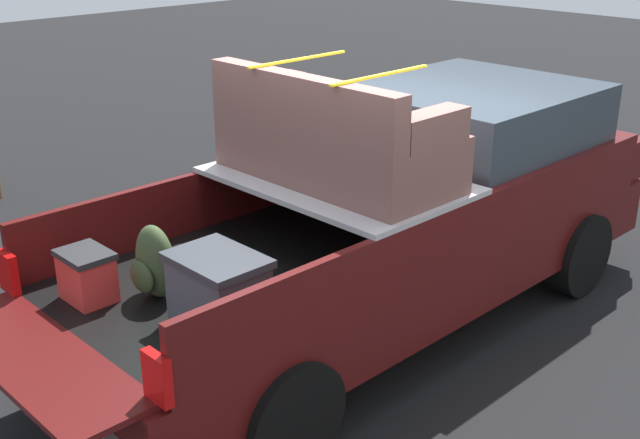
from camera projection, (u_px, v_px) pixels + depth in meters
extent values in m
plane|color=black|center=(371.00, 322.00, 6.76)|extent=(40.00, 40.00, 0.00)
cube|color=#470F0F|center=(372.00, 257.00, 6.54)|extent=(5.50, 1.92, 0.49)
cube|color=black|center=(259.00, 271.00, 5.66)|extent=(2.80, 1.80, 0.04)
cube|color=#470F0F|center=(181.00, 208.00, 6.20)|extent=(2.80, 0.06, 0.50)
cube|color=#470F0F|center=(355.00, 284.00, 4.96)|extent=(2.80, 0.06, 0.50)
cube|color=#470F0F|center=(388.00, 195.00, 6.47)|extent=(0.06, 1.80, 0.50)
cube|color=#470F0F|center=(36.00, 358.00, 4.58)|extent=(0.55, 1.80, 0.04)
cube|color=#B2B2B7|center=(337.00, 180.00, 5.98)|extent=(1.25, 1.92, 0.04)
cube|color=#470F0F|center=(474.00, 164.00, 7.23)|extent=(2.30, 1.92, 0.50)
cube|color=#2D3842|center=(471.00, 113.00, 6.98)|extent=(1.94, 1.76, 0.49)
cube|color=#470F0F|center=(552.00, 142.00, 8.13)|extent=(0.40, 1.82, 0.38)
cube|color=#B2B2B7|center=(69.00, 404.00, 4.82)|extent=(0.24, 1.92, 0.24)
cube|color=red|center=(8.00, 273.00, 5.27)|extent=(0.06, 0.20, 0.28)
cube|color=red|center=(157.00, 378.00, 4.10)|extent=(0.06, 0.20, 0.28)
cylinder|color=black|center=(423.00, 204.00, 8.34)|extent=(0.76, 0.30, 0.76)
cylinder|color=black|center=(576.00, 253.00, 7.17)|extent=(0.76, 0.30, 0.76)
cylinder|color=black|center=(131.00, 315.00, 6.07)|extent=(0.76, 0.30, 0.76)
cylinder|color=black|center=(285.00, 414.00, 4.90)|extent=(0.76, 0.30, 0.76)
cube|color=#474C56|center=(219.00, 294.00, 4.84)|extent=(0.40, 0.55, 0.40)
cube|color=#31353C|center=(217.00, 260.00, 4.76)|extent=(0.44, 0.59, 0.05)
ellipsoid|color=#384728|center=(155.00, 261.00, 5.18)|extent=(0.20, 0.35, 0.50)
ellipsoid|color=#384728|center=(142.00, 277.00, 5.13)|extent=(0.09, 0.24, 0.22)
cube|color=red|center=(87.00, 279.00, 5.16)|extent=(0.26, 0.34, 0.30)
cube|color=#262628|center=(85.00, 255.00, 5.10)|extent=(0.28, 0.36, 0.04)
cube|color=brown|center=(337.00, 151.00, 5.90)|extent=(0.86, 1.83, 0.42)
cube|color=brown|center=(302.00, 104.00, 5.52)|extent=(0.16, 1.83, 0.40)
cube|color=brown|center=(269.00, 90.00, 6.35)|extent=(0.62, 0.20, 0.22)
cube|color=brown|center=(430.00, 128.00, 5.27)|extent=(0.62, 0.20, 0.22)
cube|color=yellow|center=(298.00, 59.00, 5.94)|extent=(0.96, 0.03, 0.02)
cube|color=yellow|center=(381.00, 75.00, 5.39)|extent=(0.96, 0.03, 0.02)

